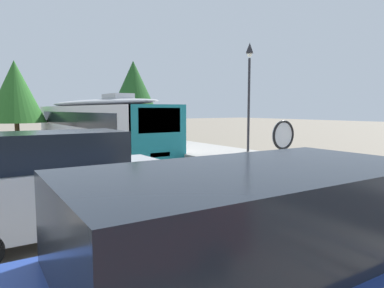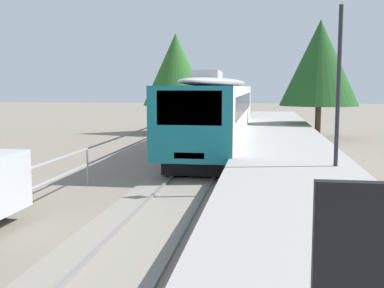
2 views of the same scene
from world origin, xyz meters
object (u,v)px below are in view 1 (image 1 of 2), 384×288
object	(u,v)px
platform_lamp_mid_platform	(249,76)
parked_van_silver	(57,184)
speed_limit_sign	(282,153)
commuter_train	(91,122)

from	to	relation	value
platform_lamp_mid_platform	parked_van_silver	world-z (taller)	platform_lamp_mid_platform
platform_lamp_mid_platform	speed_limit_sign	size ratio (longest dim) A/B	1.91
platform_lamp_mid_platform	speed_limit_sign	world-z (taller)	platform_lamp_mid_platform
speed_limit_sign	parked_van_silver	xyz separation A→B (m)	(-3.66, 3.46, -0.83)
commuter_train	platform_lamp_mid_platform	distance (m)	11.84
platform_lamp_mid_platform	parked_van_silver	distance (m)	11.61
speed_limit_sign	platform_lamp_mid_platform	bearing A→B (deg)	50.81
commuter_train	platform_lamp_mid_platform	xyz separation A→B (m)	(4.49, -10.67, 2.48)
commuter_train	parked_van_silver	bearing A→B (deg)	-110.49
speed_limit_sign	parked_van_silver	size ratio (longest dim) A/B	0.57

